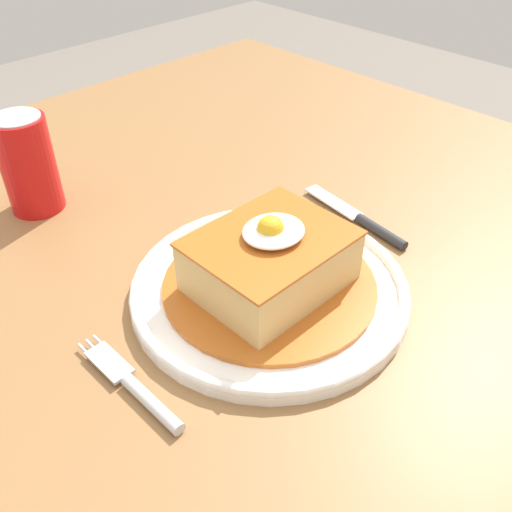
% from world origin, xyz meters
% --- Properties ---
extents(dining_table, '(1.15, 1.09, 0.76)m').
position_xyz_m(dining_table, '(0.00, 0.00, 0.66)').
color(dining_table, olive).
rests_on(dining_table, ground_plane).
extents(main_plate, '(0.29, 0.29, 0.02)m').
position_xyz_m(main_plate, '(-0.01, -0.10, 0.77)').
color(main_plate, white).
rests_on(main_plate, dining_table).
extents(sandwich_meal, '(0.22, 0.22, 0.09)m').
position_xyz_m(sandwich_meal, '(-0.01, -0.10, 0.80)').
color(sandwich_meal, '#B75B1E').
rests_on(sandwich_meal, main_plate).
extents(fork, '(0.02, 0.14, 0.01)m').
position_xyz_m(fork, '(-0.18, -0.11, 0.77)').
color(fork, silver).
rests_on(fork, dining_table).
extents(knife, '(0.04, 0.17, 0.01)m').
position_xyz_m(knife, '(0.16, -0.10, 0.77)').
color(knife, '#262628').
rests_on(knife, dining_table).
extents(soda_can, '(0.07, 0.07, 0.12)m').
position_xyz_m(soda_can, '(-0.10, 0.23, 0.82)').
color(soda_can, red).
rests_on(soda_can, dining_table).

